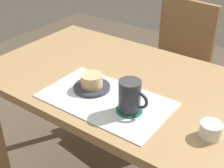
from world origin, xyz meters
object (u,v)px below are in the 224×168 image
Objects in this scene: dining_table at (121,95)px; pastry at (92,80)px; wooden_chair at (173,62)px; sugar_bowl at (211,130)px; pastry_plate at (92,87)px; coffee_mug at (130,96)px.

pastry reaches higher than dining_table.
sugar_bowl is at bearing 128.69° from wooden_chair.
wooden_chair reaches higher than dining_table.
pastry_plate is 0.03m from pastry.
pastry_plate is 0.21m from coffee_mug.
coffee_mug reaches higher than sugar_bowl.
coffee_mug is at bearing -172.27° from sugar_bowl.
sugar_bowl is at bearing -0.22° from pastry.
dining_table is at bearing 104.72° from wooden_chair.
pastry is at bearing 0.00° from pastry_plate.
coffee_mug is (0.25, -0.90, 0.31)m from wooden_chair.
wooden_chair is 7.34× the size of coffee_mug.
wooden_chair is 0.99m from coffee_mug.
dining_table is 8.18× the size of pastry_plate.
wooden_chair reaches higher than pastry_plate.
dining_table is at bearing 131.83° from coffee_mug.
pastry is 1.20× the size of sugar_bowl.
wooden_chair reaches higher than pastry.
pastry reaches higher than sugar_bowl.
pastry is at bearing 169.02° from coffee_mug.
sugar_bowl is (0.52, -0.86, 0.27)m from wooden_chair.
wooden_chair is at bearing 105.61° from coffee_mug.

